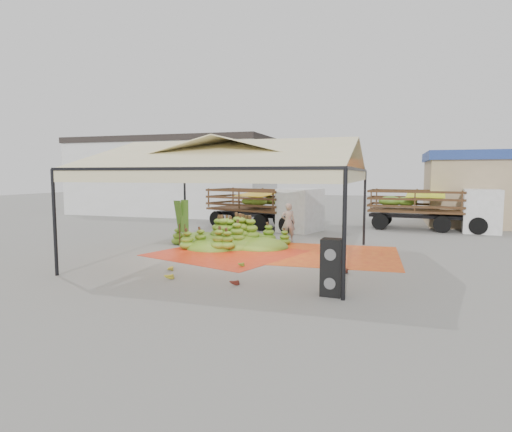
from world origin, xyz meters
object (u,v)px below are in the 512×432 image
(speaker_stack, at_px, (332,267))
(vendor, at_px, (288,223))
(banana_heap, at_px, (230,231))
(truck_right, at_px, (437,205))
(truck_left, at_px, (267,204))

(speaker_stack, bearing_deg, vendor, 114.42)
(banana_heap, xyz_separation_m, truck_right, (8.43, 7.46, 0.74))
(banana_heap, bearing_deg, truck_left, 90.54)
(banana_heap, relative_size, speaker_stack, 3.90)
(banana_heap, height_order, vendor, vendor)
(banana_heap, bearing_deg, speaker_stack, -51.29)
(truck_left, bearing_deg, banana_heap, -70.76)
(vendor, bearing_deg, truck_left, -80.38)
(truck_right, bearing_deg, truck_left, -161.72)
(speaker_stack, bearing_deg, truck_right, 79.09)
(banana_heap, distance_m, speaker_stack, 7.75)
(banana_heap, bearing_deg, vendor, 35.62)
(banana_heap, distance_m, truck_left, 5.61)
(banana_heap, xyz_separation_m, vendor, (2.04, 1.46, 0.26))
(truck_left, bearing_deg, truck_right, 31.30)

